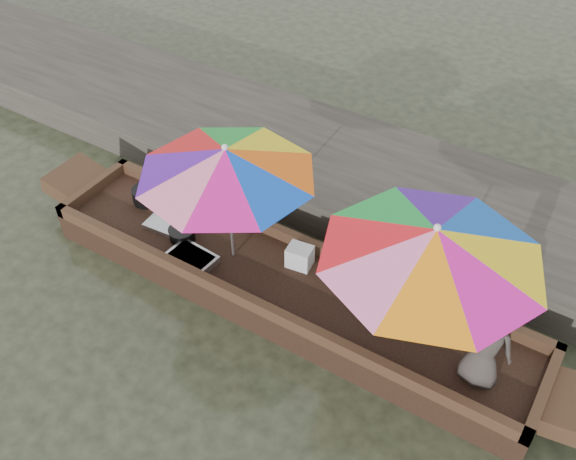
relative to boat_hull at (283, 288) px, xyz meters
The scene contains 11 objects.
water 0.17m from the boat_hull, ahead, with size 80.00×80.00×0.00m, color black.
dock 2.20m from the boat_hull, 90.00° to the left, with size 22.00×2.20×0.50m, color #2D2B26.
boat_hull is the anchor object (origin of this frame).
cooking_pot 2.23m from the boat_hull, behind, with size 0.36×0.36×0.19m, color black.
tray_crayfish 1.11m from the boat_hull, 161.69° to the right, with size 0.56×0.39×0.09m, color silver.
tray_scallop 1.66m from the boat_hull, behind, with size 0.56×0.39×0.06m, color silver.
charcoal_grill 1.39m from the boat_hull, behind, with size 0.30×0.30×0.14m, color black.
supply_bag 0.41m from the boat_hull, 80.32° to the left, with size 0.28×0.22×0.26m, color silver.
vendor 2.40m from the boat_hull, ahead, with size 0.51×0.33×1.03m, color #3C3531.
umbrella_bow 1.17m from the boat_hull, behind, with size 1.95×1.95×1.55m, color #FF600C, non-canonical shape.
umbrella_stern 1.86m from the boat_hull, ahead, with size 2.14×2.14×1.55m, color yellow, non-canonical shape.
Camera 1 is at (2.69, -4.19, 5.59)m, focal length 40.00 mm.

